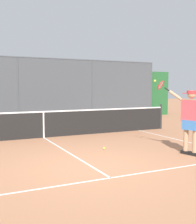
{
  "coord_description": "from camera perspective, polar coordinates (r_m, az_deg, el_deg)",
  "views": [
    {
      "loc": [
        2.63,
        5.83,
        1.81
      ],
      "look_at": [
        -1.14,
        -2.03,
        1.05
      ],
      "focal_mm": 45.91,
      "sensor_mm": 36.0,
      "label": 1
    }
  ],
  "objects": [
    {
      "name": "court_line_markings",
      "position": [
        5.59,
        4.08,
        -13.86
      ],
      "size": [
        8.18,
        9.26,
        0.01
      ],
      "color": "white",
      "rests_on": "ground"
    },
    {
      "name": "tennis_player",
      "position": [
        7.96,
        17.9,
        -0.94
      ],
      "size": [
        0.71,
        1.33,
        2.02
      ],
      "rotation": [
        0.0,
        0.0,
        -1.33
      ],
      "color": "black",
      "rests_on": "ground"
    },
    {
      "name": "tennis_net",
      "position": [
        10.42,
        -10.8,
        -2.36
      ],
      "size": [
        10.51,
        0.09,
        1.07
      ],
      "color": "#2D2D2D",
      "rests_on": "ground"
    },
    {
      "name": "ground_plane",
      "position": [
        6.64,
        -1.29,
        -10.81
      ],
      "size": [
        60.0,
        60.0,
        0.0
      ],
      "primitive_type": "plane",
      "color": "#B27551"
    },
    {
      "name": "tennis_ball_near_baseline",
      "position": [
        8.4,
        1.22,
        -7.22
      ],
      "size": [
        0.07,
        0.07,
        0.07
      ],
      "primitive_type": "sphere",
      "color": "#D6E042",
      "rests_on": "ground"
    },
    {
      "name": "fence_backdrop",
      "position": [
        15.71,
        -16.01,
        3.27
      ],
      "size": [
        19.46,
        1.37,
        3.36
      ],
      "color": "#474C51",
      "rests_on": "ground"
    }
  ]
}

